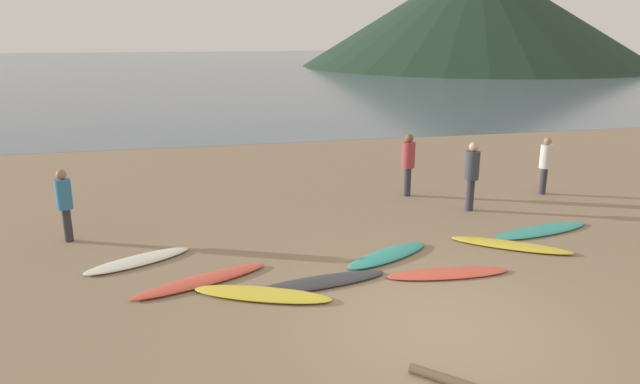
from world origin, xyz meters
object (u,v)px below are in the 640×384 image
object	(u,v)px
surfboard_1	(201,281)
person_0	(408,160)
surfboard_2	(262,294)
surfboard_5	(448,273)
surfboard_4	(388,255)
person_1	(546,161)
person_3	(472,171)
surfboard_0	(138,260)
surfboard_6	(511,245)
surfboard_7	(541,230)
person_2	(64,200)
surfboard_3	(319,282)

from	to	relation	value
surfboard_1	person_0	distance (m)	7.16
surfboard_2	surfboard_5	distance (m)	3.43
surfboard_2	surfboard_4	distance (m)	2.88
person_1	person_3	xyz separation A→B (m)	(-2.63, -0.91, 0.09)
surfboard_1	surfboard_2	xyz separation A→B (m)	(0.98, -0.78, 0.00)
surfboard_2	person_3	world-z (taller)	person_3
surfboard_0	surfboard_5	world-z (taller)	surfboard_0
surfboard_4	surfboard_5	world-z (taller)	surfboard_4
surfboard_2	surfboard_6	size ratio (longest dim) A/B	0.99
surfboard_2	person_1	size ratio (longest dim) A/B	1.53
surfboard_0	person_3	bearing A→B (deg)	-14.83
surfboard_2	surfboard_7	world-z (taller)	surfboard_2
person_3	surfboard_0	bearing A→B (deg)	95.08
surfboard_1	person_2	xyz separation A→B (m)	(-2.68, 2.73, 0.88)
surfboard_6	surfboard_7	bearing A→B (deg)	65.05
surfboard_3	person_0	size ratio (longest dim) A/B	1.50
surfboard_6	person_2	world-z (taller)	person_2
surfboard_2	surfboard_3	world-z (taller)	surfboard_2
surfboard_0	surfboard_6	distance (m)	7.49
surfboard_4	person_1	xyz separation A→B (m)	(5.62, 3.35, 0.88)
surfboard_7	person_2	xyz separation A→B (m)	(-10.12, 1.70, 0.89)
surfboard_5	surfboard_4	bearing A→B (deg)	131.41
surfboard_1	surfboard_4	bearing A→B (deg)	-16.59
surfboard_6	surfboard_1	bearing A→B (deg)	-142.40
surfboard_3	surfboard_6	size ratio (longest dim) A/B	1.05
surfboard_0	surfboard_1	size ratio (longest dim) A/B	0.82
surfboard_6	surfboard_7	size ratio (longest dim) A/B	0.94
surfboard_4	person_1	size ratio (longest dim) A/B	1.33
surfboard_0	surfboard_4	xyz separation A→B (m)	(4.78, -0.81, 0.00)
surfboard_6	surfboard_7	distance (m)	1.35
surfboard_1	surfboard_7	size ratio (longest dim) A/B	0.99
surfboard_3	surfboard_6	distance (m)	4.34
person_2	person_0	bearing A→B (deg)	113.25
surfboard_2	person_2	world-z (taller)	person_2
surfboard_2	surfboard_6	distance (m)	5.41
surfboard_2	surfboard_5	world-z (taller)	surfboard_2
surfboard_0	person_3	world-z (taller)	person_3
surfboard_5	person_3	world-z (taller)	person_3
person_0	surfboard_7	bearing A→B (deg)	7.85
surfboard_5	surfboard_6	size ratio (longest dim) A/B	0.96
surfboard_2	person_0	bearing A→B (deg)	71.55
surfboard_4	surfboard_7	distance (m)	3.87
surfboard_7	person_1	size ratio (longest dim) A/B	1.64
surfboard_1	surfboard_6	bearing A→B (deg)	-19.65
surfboard_7	surfboard_5	bearing A→B (deg)	-162.46
surfboard_4	person_2	xyz separation A→B (m)	(-6.31, 2.34, 0.88)
person_0	person_1	distance (m)	3.73
surfboard_6	person_1	bearing A→B (deg)	83.41
person_1	person_3	bearing A→B (deg)	-6.34
surfboard_6	person_2	bearing A→B (deg)	-160.42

